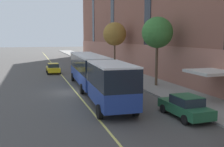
{
  "coord_description": "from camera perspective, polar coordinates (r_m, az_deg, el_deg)",
  "views": [
    {
      "loc": [
        -3.99,
        -25.79,
        5.45
      ],
      "look_at": [
        3.83,
        -0.58,
        1.8
      ],
      "focal_mm": 42.0,
      "sensor_mm": 36.0,
      "label": 1
    }
  ],
  "objects": [
    {
      "name": "parked_car_champagne_5",
      "position": [
        51.09,
        -5.98,
        2.59
      ],
      "size": [
        1.95,
        4.5,
        1.56
      ],
      "color": "#BCAD89",
      "rests_on": "ground"
    },
    {
      "name": "street_tree_far_uptown",
      "position": [
        43.29,
        0.58,
        8.57
      ],
      "size": [
        3.81,
        3.81,
        7.76
      ],
      "color": "brown",
      "rests_on": "sidewalk"
    },
    {
      "name": "parked_car_champagne_7",
      "position": [
        36.18,
        -1.54,
        0.46
      ],
      "size": [
        2.0,
        4.28,
        1.56
      ],
      "color": "#BCAD89",
      "rests_on": "ground"
    },
    {
      "name": "city_bus",
      "position": [
        25.62,
        -3.86,
        0.29
      ],
      "size": [
        3.54,
        19.33,
        3.58
      ],
      "color": "navy",
      "rests_on": "ground"
    },
    {
      "name": "sidewalk",
      "position": [
        32.2,
        7.6,
        -1.8
      ],
      "size": [
        4.81,
        160.0,
        0.15
      ],
      "primitive_type": "cube",
      "color": "gray",
      "rests_on": "ground"
    },
    {
      "name": "parked_car_champagne_2",
      "position": [
        57.79,
        -7.39,
        3.18
      ],
      "size": [
        2.07,
        4.54,
        1.56
      ],
      "color": "#BCAD89",
      "rests_on": "ground"
    },
    {
      "name": "parked_car_green_1",
      "position": [
        18.66,
        15.65,
        -6.91
      ],
      "size": [
        2.03,
        4.42,
        1.56
      ],
      "color": "#23603D",
      "rests_on": "ground"
    },
    {
      "name": "street_tree_mid_block",
      "position": [
        29.21,
        9.82,
        8.73
      ],
      "size": [
        3.4,
        3.4,
        7.53
      ],
      "color": "brown",
      "rests_on": "sidewalk"
    },
    {
      "name": "lane_centerline",
      "position": [
        29.6,
        -8.87,
        -2.83
      ],
      "size": [
        0.16,
        140.0,
        0.01
      ],
      "primitive_type": "cube",
      "color": "#E0D66B",
      "rests_on": "ground"
    },
    {
      "name": "fire_hydrant",
      "position": [
        21.09,
        16.44,
        -6.05
      ],
      "size": [
        0.42,
        0.24,
        0.72
      ],
      "color": "red",
      "rests_on": "sidewalk"
    },
    {
      "name": "parked_car_white_0",
      "position": [
        29.28,
        2.46,
        -1.31
      ],
      "size": [
        1.93,
        4.6,
        1.56
      ],
      "color": "silver",
      "rests_on": "ground"
    },
    {
      "name": "parked_car_silver_3",
      "position": [
        43.14,
        -4.1,
        1.64
      ],
      "size": [
        1.99,
        4.64,
        1.56
      ],
      "color": "#B7B7BC",
      "rests_on": "ground"
    },
    {
      "name": "taxi_cab",
      "position": [
        40.89,
        -12.7,
        1.12
      ],
      "size": [
        1.98,
        4.24,
        1.56
      ],
      "color": "yellow",
      "rests_on": "ground"
    },
    {
      "name": "ground_plane",
      "position": [
        26.66,
        -8.28,
        -4.01
      ],
      "size": [
        260.0,
        260.0,
        0.0
      ],
      "primitive_type": "plane",
      "color": "#4C4947"
    }
  ]
}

